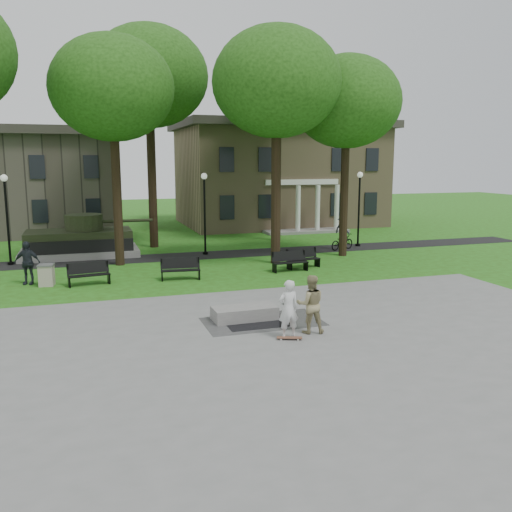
{
  "coord_description": "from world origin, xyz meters",
  "views": [
    {
      "loc": [
        -6.28,
        -18.4,
        5.44
      ],
      "look_at": [
        0.73,
        3.33,
        1.4
      ],
      "focal_mm": 38.0,
      "sensor_mm": 36.0,
      "label": 1
    }
  ],
  "objects": [
    {
      "name": "ground",
      "position": [
        0.0,
        0.0,
        0.0
      ],
      "size": [
        120.0,
        120.0,
        0.0
      ],
      "primitive_type": "plane",
      "color": "#2A5113",
      "rests_on": "ground"
    },
    {
      "name": "plaza",
      "position": [
        0.0,
        -5.0,
        0.01
      ],
      "size": [
        22.0,
        16.0,
        0.02
      ],
      "primitive_type": "cube",
      "color": "gray",
      "rests_on": "ground"
    },
    {
      "name": "footpath",
      "position": [
        0.0,
        12.0,
        0.01
      ],
      "size": [
        44.0,
        2.6,
        0.01
      ],
      "primitive_type": "cube",
      "color": "black",
      "rests_on": "ground"
    },
    {
      "name": "building_right",
      "position": [
        10.0,
        26.0,
        4.34
      ],
      "size": [
        17.0,
        12.0,
        8.6
      ],
      "color": "#9E8460",
      "rests_on": "ground"
    },
    {
      "name": "building_left",
      "position": [
        -11.0,
        26.5,
        3.6
      ],
      "size": [
        15.0,
        10.0,
        7.2
      ],
      "primitive_type": "cube",
      "color": "#4C443D",
      "rests_on": "ground"
    },
    {
      "name": "tree_1",
      "position": [
        -4.5,
        10.5,
        8.95
      ],
      "size": [
        6.2,
        6.2,
        11.63
      ],
      "color": "black",
      "rests_on": "ground"
    },
    {
      "name": "tree_2",
      "position": [
        3.5,
        8.5,
        9.32
      ],
      "size": [
        6.6,
        6.6,
        12.16
      ],
      "color": "black",
      "rests_on": "ground"
    },
    {
      "name": "tree_3",
      "position": [
        8.0,
        9.5,
        8.6
      ],
      "size": [
        6.0,
        6.0,
        11.19
      ],
      "color": "black",
      "rests_on": "ground"
    },
    {
      "name": "tree_4",
      "position": [
        -2.0,
        16.0,
        10.39
      ],
      "size": [
        7.2,
        7.2,
        13.5
      ],
      "color": "black",
      "rests_on": "ground"
    },
    {
      "name": "tree_5",
      "position": [
        6.5,
        16.5,
        9.67
      ],
      "size": [
        6.4,
        6.4,
        12.44
      ],
      "color": "black",
      "rests_on": "ground"
    },
    {
      "name": "lamp_left",
      "position": [
        -10.0,
        12.3,
        2.79
      ],
      "size": [
        0.36,
        0.36,
        4.73
      ],
      "color": "black",
      "rests_on": "ground"
    },
    {
      "name": "lamp_mid",
      "position": [
        0.5,
        12.3,
        2.79
      ],
      "size": [
        0.36,
        0.36,
        4.73
      ],
      "color": "black",
      "rests_on": "ground"
    },
    {
      "name": "lamp_right",
      "position": [
        10.5,
        12.3,
        2.79
      ],
      "size": [
        0.36,
        0.36,
        4.73
      ],
      "color": "black",
      "rests_on": "ground"
    },
    {
      "name": "tank_monument",
      "position": [
        -6.46,
        14.0,
        0.86
      ],
      "size": [
        7.45,
        3.4,
        2.4
      ],
      "color": "gray",
      "rests_on": "ground"
    },
    {
      "name": "puddle",
      "position": [
        -0.8,
        -1.76,
        0.02
      ],
      "size": [
        2.2,
        1.2,
        0.0
      ],
      "primitive_type": "cube",
      "color": "black",
      "rests_on": "plaza"
    },
    {
      "name": "concrete_block",
      "position": [
        -1.11,
        -1.09,
        0.24
      ],
      "size": [
        2.22,
        1.05,
        0.45
      ],
      "primitive_type": "cube",
      "rotation": [
        0.0,
        0.0,
        0.02
      ],
      "color": "gray",
      "rests_on": "plaza"
    },
    {
      "name": "skateboard",
      "position": [
        -0.42,
        -3.58,
        0.06
      ],
      "size": [
        0.8,
        0.46,
        0.07
      ],
      "primitive_type": "cube",
      "rotation": [
        0.0,
        0.0,
        -0.36
      ],
      "color": "brown",
      "rests_on": "plaza"
    },
    {
      "name": "skateboarder",
      "position": [
        -0.39,
        -3.39,
        0.94
      ],
      "size": [
        0.71,
        0.5,
        1.84
      ],
      "primitive_type": "imported",
      "rotation": [
        0.0,
        0.0,
        3.23
      ],
      "color": "silver",
      "rests_on": "plaza"
    },
    {
      "name": "friend_watching",
      "position": [
        0.46,
        -3.13,
        0.96
      ],
      "size": [
        1.04,
        0.89,
        1.87
      ],
      "primitive_type": "imported",
      "rotation": [
        0.0,
        0.0,
        2.92
      ],
      "color": "#968C61",
      "rests_on": "plaza"
    },
    {
      "name": "pedestrian_walker",
      "position": [
        -8.71,
        7.12,
        0.97
      ],
      "size": [
        1.22,
        0.76,
        1.93
      ],
      "primitive_type": "imported",
      "rotation": [
        0.0,
        0.0,
        -0.27
      ],
      "color": "#1F2329",
      "rests_on": "ground"
    },
    {
      "name": "cyclist",
      "position": [
        8.88,
        11.33,
        0.86
      ],
      "size": [
        1.99,
        1.32,
        2.1
      ],
      "rotation": [
        0.0,
        0.0,
        1.96
      ],
      "color": "black",
      "rests_on": "ground"
    },
    {
      "name": "park_bench_0",
      "position": [
        -6.13,
        6.14,
        0.52
      ],
      "size": [
        1.85,
        0.78,
        1.0
      ],
      "rotation": [
        0.0,
        0.0,
        0.15
      ],
      "color": "black",
      "rests_on": "ground"
    },
    {
      "name": "park_bench_1",
      "position": [
        -2.09,
        5.99,
        0.52
      ],
      "size": [
        1.84,
        0.72,
        1.0
      ],
      "rotation": [
        0.0,
        0.0,
        -0.11
      ],
      "color": "black",
      "rests_on": "ground"
    },
    {
      "name": "park_bench_2",
      "position": [
        3.43,
        6.24,
        0.52
      ],
      "size": [
        1.82,
        0.6,
        1.0
      ],
      "rotation": [
        0.0,
        0.0,
        0.05
      ],
      "color": "black",
      "rests_on": "ground"
    },
    {
      "name": "park_bench_3",
      "position": [
        4.39,
        6.83,
        0.52
      ],
      "size": [
        1.85,
        0.85,
        1.0
      ],
      "rotation": [
        0.0,
        0.0,
        0.19
      ],
      "color": "black",
      "rests_on": "ground"
    },
    {
      "name": "trash_bin",
      "position": [
        -7.9,
        6.54,
        0.49
      ],
      "size": [
        0.75,
        0.75,
        0.96
      ],
      "rotation": [
        0.0,
        0.0,
        -0.14
      ],
      "color": "#B6A596",
      "rests_on": "ground"
    }
  ]
}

